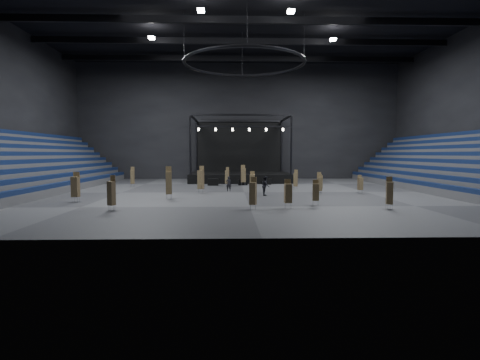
{
  "coord_description": "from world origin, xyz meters",
  "views": [
    {
      "loc": [
        -1.49,
        -38.11,
        3.93
      ],
      "look_at": [
        -0.49,
        -2.0,
        1.4
      ],
      "focal_mm": 28.0,
      "sensor_mm": 36.0,
      "label": 1
    }
  ],
  "objects_px": {
    "stage": "(240,171)",
    "chair_stack_8": "(252,181)",
    "flight_case_right": "(267,182)",
    "chair_stack_12": "(76,186)",
    "chair_stack_4": "(253,193)",
    "chair_stack_14": "(320,182)",
    "chair_stack_1": "(133,177)",
    "chair_stack_10": "(360,184)",
    "chair_stack_5": "(243,175)",
    "chair_stack_15": "(320,184)",
    "chair_stack_13": "(201,179)",
    "chair_stack_0": "(296,179)",
    "chair_stack_7": "(227,176)",
    "chair_stack_11": "(288,193)",
    "chair_stack_9": "(389,192)",
    "chair_stack_2": "(111,193)",
    "flight_case_mid": "(243,182)",
    "chair_stack_6": "(169,182)",
    "flight_case_left": "(213,182)",
    "man_center": "(229,184)",
    "crew_member": "(266,186)",
    "chair_stack_3": "(316,192)"
  },
  "relations": [
    {
      "from": "chair_stack_7",
      "to": "chair_stack_11",
      "type": "bearing_deg",
      "value": -59.86
    },
    {
      "from": "chair_stack_7",
      "to": "man_center",
      "type": "xyz_separation_m",
      "value": [
        0.21,
        -6.18,
        -0.39
      ]
    },
    {
      "from": "chair_stack_4",
      "to": "chair_stack_15",
      "type": "distance_m",
      "value": 12.09
    },
    {
      "from": "chair_stack_5",
      "to": "chair_stack_10",
      "type": "xyz_separation_m",
      "value": [
        11.3,
        -9.44,
        -0.35
      ]
    },
    {
      "from": "chair_stack_0",
      "to": "chair_stack_10",
      "type": "bearing_deg",
      "value": -14.11
    },
    {
      "from": "chair_stack_0",
      "to": "chair_stack_2",
      "type": "height_order",
      "value": "chair_stack_2"
    },
    {
      "from": "chair_stack_15",
      "to": "crew_member",
      "type": "height_order",
      "value": "chair_stack_15"
    },
    {
      "from": "chair_stack_9",
      "to": "chair_stack_2",
      "type": "bearing_deg",
      "value": -166.49
    },
    {
      "from": "chair_stack_7",
      "to": "chair_stack_13",
      "type": "bearing_deg",
      "value": -91.17
    },
    {
      "from": "chair_stack_10",
      "to": "chair_stack_15",
      "type": "bearing_deg",
      "value": -179.67
    },
    {
      "from": "flight_case_left",
      "to": "man_center",
      "type": "height_order",
      "value": "man_center"
    },
    {
      "from": "flight_case_right",
      "to": "chair_stack_8",
      "type": "relative_size",
      "value": 0.54
    },
    {
      "from": "chair_stack_7",
      "to": "chair_stack_14",
      "type": "height_order",
      "value": "chair_stack_7"
    },
    {
      "from": "chair_stack_6",
      "to": "chair_stack_9",
      "type": "height_order",
      "value": "chair_stack_6"
    },
    {
      "from": "chair_stack_3",
      "to": "chair_stack_10",
      "type": "distance_m",
      "value": 10.76
    },
    {
      "from": "flight_case_left",
      "to": "chair_stack_3",
      "type": "xyz_separation_m",
      "value": [
        8.61,
        -18.35,
        0.62
      ]
    },
    {
      "from": "flight_case_right",
      "to": "crew_member",
      "type": "bearing_deg",
      "value": -96.22
    },
    {
      "from": "chair_stack_5",
      "to": "chair_stack_11",
      "type": "xyz_separation_m",
      "value": [
        2.51,
        -19.5,
        -0.2
      ]
    },
    {
      "from": "chair_stack_7",
      "to": "chair_stack_9",
      "type": "xyz_separation_m",
      "value": [
        11.67,
        -19.31,
        0.01
      ]
    },
    {
      "from": "chair_stack_7",
      "to": "crew_member",
      "type": "relative_size",
      "value": 1.26
    },
    {
      "from": "chair_stack_14",
      "to": "chair_stack_0",
      "type": "bearing_deg",
      "value": 112.11
    },
    {
      "from": "stage",
      "to": "chair_stack_4",
      "type": "xyz_separation_m",
      "value": [
        0.15,
        -28.23,
        -0.26
      ]
    },
    {
      "from": "stage",
      "to": "chair_stack_8",
      "type": "distance_m",
      "value": 15.34
    },
    {
      "from": "chair_stack_4",
      "to": "chair_stack_12",
      "type": "distance_m",
      "value": 14.83
    },
    {
      "from": "flight_case_mid",
      "to": "chair_stack_10",
      "type": "height_order",
      "value": "chair_stack_10"
    },
    {
      "from": "chair_stack_11",
      "to": "chair_stack_8",
      "type": "bearing_deg",
      "value": 94.79
    },
    {
      "from": "chair_stack_0",
      "to": "chair_stack_8",
      "type": "xyz_separation_m",
      "value": [
        -4.92,
        -1.94,
        0.01
      ]
    },
    {
      "from": "chair_stack_4",
      "to": "chair_stack_13",
      "type": "relative_size",
      "value": 0.84
    },
    {
      "from": "chair_stack_0",
      "to": "chair_stack_3",
      "type": "relative_size",
      "value": 1.11
    },
    {
      "from": "chair_stack_9",
      "to": "chair_stack_14",
      "type": "bearing_deg",
      "value": 113.42
    },
    {
      "from": "chair_stack_7",
      "to": "chair_stack_9",
      "type": "height_order",
      "value": "same"
    },
    {
      "from": "flight_case_left",
      "to": "chair_stack_11",
      "type": "distance_m",
      "value": 20.78
    },
    {
      "from": "stage",
      "to": "chair_stack_12",
      "type": "distance_m",
      "value": 27.61
    },
    {
      "from": "chair_stack_1",
      "to": "chair_stack_15",
      "type": "bearing_deg",
      "value": -30.8
    },
    {
      "from": "chair_stack_0",
      "to": "chair_stack_4",
      "type": "relative_size",
      "value": 0.95
    },
    {
      "from": "chair_stack_8",
      "to": "chair_stack_15",
      "type": "relative_size",
      "value": 1.05
    },
    {
      "from": "chair_stack_9",
      "to": "flight_case_mid",
      "type": "bearing_deg",
      "value": 128.62
    },
    {
      "from": "chair_stack_6",
      "to": "chair_stack_7",
      "type": "distance_m",
      "value": 13.79
    },
    {
      "from": "flight_case_left",
      "to": "chair_stack_7",
      "type": "bearing_deg",
      "value": -29.31
    },
    {
      "from": "chair_stack_15",
      "to": "chair_stack_1",
      "type": "bearing_deg",
      "value": 161.32
    },
    {
      "from": "chair_stack_15",
      "to": "chair_stack_13",
      "type": "bearing_deg",
      "value": 177.72
    },
    {
      "from": "chair_stack_2",
      "to": "chair_stack_11",
      "type": "height_order",
      "value": "chair_stack_2"
    },
    {
      "from": "chair_stack_8",
      "to": "chair_stack_10",
      "type": "relative_size",
      "value": 1.15
    },
    {
      "from": "chair_stack_8",
      "to": "chair_stack_11",
      "type": "bearing_deg",
      "value": -74.29
    },
    {
      "from": "flight_case_mid",
      "to": "chair_stack_7",
      "type": "distance_m",
      "value": 2.54
    },
    {
      "from": "flight_case_right",
      "to": "chair_stack_9",
      "type": "bearing_deg",
      "value": -73.12
    },
    {
      "from": "chair_stack_4",
      "to": "chair_stack_14",
      "type": "distance_m",
      "value": 14.19
    },
    {
      "from": "chair_stack_2",
      "to": "crew_member",
      "type": "height_order",
      "value": "chair_stack_2"
    },
    {
      "from": "chair_stack_0",
      "to": "chair_stack_10",
      "type": "distance_m",
      "value": 7.14
    },
    {
      "from": "chair_stack_1",
      "to": "chair_stack_10",
      "type": "distance_m",
      "value": 25.93
    }
  ]
}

